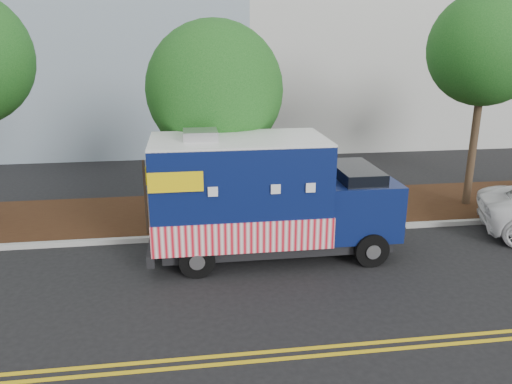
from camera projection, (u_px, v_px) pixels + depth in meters
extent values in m
plane|color=black|center=(235.00, 256.00, 13.68)|extent=(120.00, 120.00, 0.00)
cube|color=#9E9E99|center=(230.00, 235.00, 14.98)|extent=(120.00, 0.18, 0.15)
cube|color=black|center=(225.00, 212.00, 16.97)|extent=(120.00, 4.00, 0.15)
cube|color=gold|center=(259.00, 353.00, 9.46)|extent=(120.00, 0.10, 0.01)
cube|color=gold|center=(261.00, 361.00, 9.23)|extent=(120.00, 0.10, 0.01)
cylinder|color=#38281C|center=(217.00, 175.00, 15.62)|extent=(0.26, 0.26, 3.24)
sphere|color=#144A15|center=(215.00, 90.00, 14.85)|extent=(4.09, 4.09, 4.09)
cylinder|color=#38281C|center=(473.00, 145.00, 17.01)|extent=(0.26, 0.26, 4.50)
sphere|color=#144A15|center=(486.00, 48.00, 16.08)|extent=(3.69, 3.69, 3.69)
cube|color=#473828|center=(146.00, 200.00, 14.59)|extent=(0.06, 0.06, 2.40)
cube|color=black|center=(274.00, 238.00, 13.73)|extent=(6.03, 2.05, 0.30)
cube|color=#0A164A|center=(239.00, 188.00, 13.16)|extent=(4.52, 2.48, 2.58)
cube|color=red|center=(239.00, 221.00, 13.43)|extent=(4.57, 2.55, 0.81)
cube|color=white|center=(238.00, 139.00, 12.77)|extent=(4.52, 2.48, 0.06)
cube|color=#B7B7BA|center=(200.00, 135.00, 12.60)|extent=(0.86, 0.86, 0.24)
cube|color=#0A164A|center=(355.00, 204.00, 13.77)|extent=(1.94, 2.32, 1.51)
cube|color=black|center=(355.00, 179.00, 13.55)|extent=(1.08, 2.10, 0.70)
cube|color=black|center=(388.00, 219.00, 14.05)|extent=(0.09, 2.15, 0.32)
cube|color=black|center=(153.00, 244.00, 13.28)|extent=(0.20, 2.42, 0.30)
cube|color=#B7B7BA|center=(151.00, 190.00, 12.84)|extent=(0.05, 1.94, 2.04)
cube|color=#B7B7BA|center=(245.00, 173.00, 14.40)|extent=(1.94, 0.05, 1.18)
cube|color=yellow|center=(175.00, 182.00, 11.56)|extent=(1.29, 0.02, 0.48)
cube|color=yellow|center=(177.00, 157.00, 13.98)|extent=(1.29, 0.02, 0.48)
cylinder|color=black|center=(371.00, 249.00, 13.00)|extent=(0.90, 0.30, 0.90)
cylinder|color=black|center=(345.00, 220.00, 15.08)|extent=(0.90, 0.30, 0.90)
cylinder|color=black|center=(197.00, 260.00, 12.40)|extent=(0.90, 0.30, 0.90)
cylinder|color=black|center=(195.00, 228.00, 14.48)|extent=(0.90, 0.30, 0.90)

